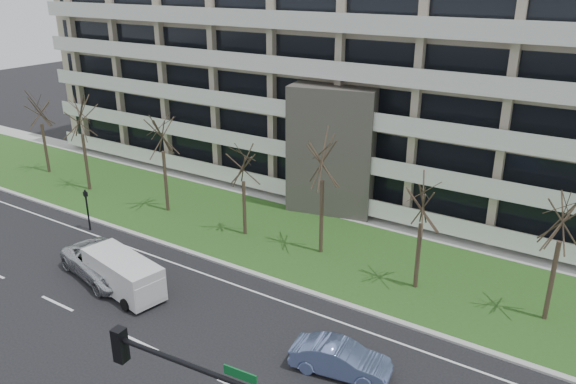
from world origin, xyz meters
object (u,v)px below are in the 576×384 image
Objects in this scene: silver_pickup at (104,263)px; pedestrian_signal at (87,205)px; blue_sedan at (340,359)px; white_van at (124,272)px.

pedestrian_signal reaches higher than silver_pickup.
silver_pickup is 1.41× the size of blue_sedan.
white_van is (2.26, -0.53, 0.36)m from silver_pickup.
pedestrian_signal is (-5.79, 3.62, 0.98)m from silver_pickup.
pedestrian_signal is at bearing 163.38° from white_van.
blue_sedan is at bearing 12.71° from white_van.
pedestrian_signal is at bearing 71.33° from silver_pickup.
blue_sedan is 12.76m from white_van.
pedestrian_signal is (-20.80, 3.69, 1.12)m from blue_sedan.
pedestrian_signal is (-8.05, 4.15, 0.62)m from white_van.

